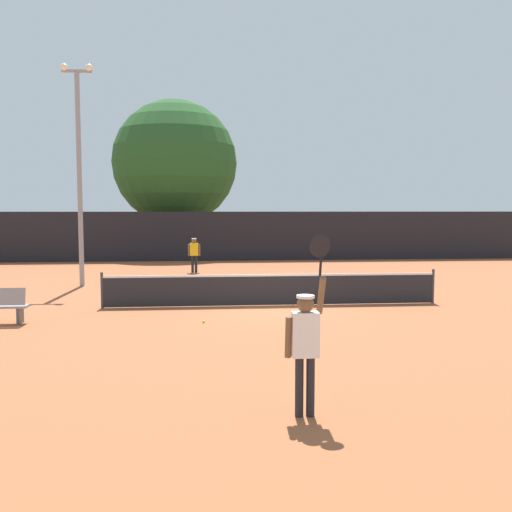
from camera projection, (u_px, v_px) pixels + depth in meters
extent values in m
plane|color=#9E5633|center=(272.00, 306.00, 17.15)|extent=(120.00, 120.00, 0.00)
cube|color=#232328|center=(272.00, 290.00, 17.11)|extent=(10.12, 0.03, 0.91)
cube|color=white|center=(272.00, 275.00, 17.07)|extent=(10.12, 0.04, 0.06)
cylinder|color=#333338|center=(102.00, 290.00, 16.67)|extent=(0.08, 0.08, 1.07)
cylinder|color=#333338|center=(433.00, 286.00, 17.55)|extent=(0.08, 0.08, 1.07)
cube|color=black|center=(241.00, 236.00, 32.04)|extent=(33.24, 0.12, 2.79)
cube|color=white|center=(305.00, 334.00, 7.90)|extent=(0.38, 0.22, 0.64)
sphere|color=brown|center=(305.00, 304.00, 7.87)|extent=(0.24, 0.24, 0.24)
cylinder|color=white|center=(305.00, 297.00, 7.86)|extent=(0.26, 0.26, 0.04)
cylinder|color=black|center=(299.00, 387.00, 7.96)|extent=(0.12, 0.12, 0.86)
cylinder|color=black|center=(310.00, 386.00, 7.97)|extent=(0.12, 0.12, 0.86)
cylinder|color=brown|center=(288.00, 337.00, 7.89)|extent=(0.09, 0.18, 0.61)
cylinder|color=brown|center=(321.00, 295.00, 7.97)|extent=(0.09, 0.33, 0.58)
cylinder|color=black|center=(321.00, 266.00, 8.00)|extent=(0.04, 0.11, 0.28)
ellipsoid|color=black|center=(320.00, 246.00, 8.03)|extent=(0.30, 0.13, 0.36)
cube|color=yellow|center=(194.00, 249.00, 25.99)|extent=(0.38, 0.22, 0.58)
sphere|color=brown|center=(194.00, 241.00, 25.96)|extent=(0.22, 0.22, 0.22)
cylinder|color=white|center=(194.00, 239.00, 25.95)|extent=(0.23, 0.23, 0.04)
cylinder|color=black|center=(193.00, 264.00, 26.04)|extent=(0.12, 0.12, 0.79)
cylinder|color=black|center=(196.00, 264.00, 26.05)|extent=(0.12, 0.12, 0.79)
cylinder|color=brown|center=(189.00, 250.00, 25.97)|extent=(0.09, 0.17, 0.55)
cylinder|color=brown|center=(199.00, 250.00, 26.01)|extent=(0.09, 0.15, 0.55)
sphere|color=#CCE033|center=(203.00, 322.00, 14.55)|extent=(0.07, 0.07, 0.07)
cube|color=#4C4C51|center=(20.00, 315.00, 14.44)|extent=(0.08, 0.36, 0.45)
cylinder|color=gray|center=(80.00, 181.00, 21.15)|extent=(0.18, 0.18, 7.97)
cube|color=gray|center=(77.00, 71.00, 20.81)|extent=(1.10, 0.10, 0.10)
sphere|color=#F2EDCC|center=(64.00, 67.00, 20.76)|extent=(0.28, 0.28, 0.28)
sphere|color=#F2EDCC|center=(89.00, 68.00, 20.84)|extent=(0.28, 0.28, 0.28)
cylinder|color=brown|center=(176.00, 232.00, 36.41)|extent=(0.56, 0.56, 2.91)
sphere|color=#235123|center=(175.00, 163.00, 36.04)|extent=(7.94, 7.94, 7.94)
cube|color=red|center=(126.00, 243.00, 38.59)|extent=(1.90, 4.20, 0.90)
cube|color=#2D333D|center=(125.00, 232.00, 38.23)|extent=(1.70, 2.20, 0.64)
cylinder|color=black|center=(116.00, 246.00, 39.93)|extent=(0.22, 0.60, 0.60)
cylinder|color=black|center=(141.00, 246.00, 40.08)|extent=(0.22, 0.60, 0.60)
cylinder|color=black|center=(110.00, 249.00, 37.15)|extent=(0.22, 0.60, 0.60)
cylinder|color=black|center=(136.00, 249.00, 37.30)|extent=(0.22, 0.60, 0.60)
cube|color=#B7B7BC|center=(194.00, 242.00, 39.39)|extent=(2.42, 4.41, 0.90)
cube|color=#2D333D|center=(193.00, 232.00, 39.03)|extent=(1.97, 2.40, 0.64)
cylinder|color=black|center=(182.00, 245.00, 40.73)|extent=(0.22, 0.60, 0.60)
cylinder|color=black|center=(206.00, 245.00, 40.88)|extent=(0.22, 0.60, 0.60)
cylinder|color=black|center=(181.00, 248.00, 37.95)|extent=(0.22, 0.60, 0.60)
cylinder|color=black|center=(206.00, 248.00, 38.10)|extent=(0.22, 0.60, 0.60)
cube|color=red|center=(369.00, 242.00, 40.48)|extent=(1.96, 4.23, 0.90)
cube|color=#2D333D|center=(371.00, 231.00, 40.12)|extent=(1.73, 2.23, 0.64)
cylinder|color=black|center=(353.00, 245.00, 41.82)|extent=(0.22, 0.60, 0.60)
cylinder|color=black|center=(375.00, 244.00, 41.97)|extent=(0.22, 0.60, 0.60)
cylinder|color=black|center=(363.00, 247.00, 39.04)|extent=(0.22, 0.60, 0.60)
cylinder|color=black|center=(387.00, 247.00, 39.19)|extent=(0.22, 0.60, 0.60)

